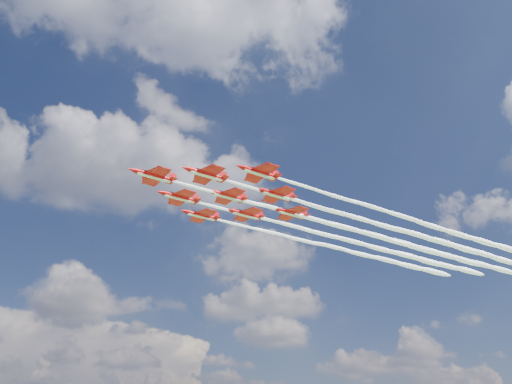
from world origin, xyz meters
TOP-DOWN VIEW (x-y plane):
  - jet_lead at (23.58, 6.07)m, footprint 91.54×45.49m
  - jet_row2_port at (35.75, 3.60)m, footprint 91.54×45.49m
  - jet_row2_starb at (29.53, 16.97)m, footprint 91.54×45.49m
  - jet_row3_port at (47.93, 1.13)m, footprint 91.54×45.49m
  - jet_row3_centre at (41.71, 14.50)m, footprint 91.54×45.49m
  - jet_row3_starb at (35.49, 27.87)m, footprint 91.54×45.49m
  - jet_row4_port at (53.88, 12.03)m, footprint 91.54×45.49m
  - jet_row4_starb at (47.66, 25.40)m, footprint 91.54×45.49m
  - jet_tail at (59.83, 22.93)m, footprint 91.54×45.49m

SIDE VIEW (x-z plane):
  - jet_lead at x=23.58m, z-range 77.29..80.26m
  - jet_row2_port at x=35.75m, z-range 77.29..80.26m
  - jet_row2_starb at x=29.53m, z-range 77.29..80.26m
  - jet_row3_port at x=47.93m, z-range 77.29..80.26m
  - jet_row3_centre at x=41.71m, z-range 77.29..80.26m
  - jet_row3_starb at x=35.49m, z-range 77.29..80.26m
  - jet_row4_port at x=53.88m, z-range 77.29..80.26m
  - jet_row4_starb at x=47.66m, z-range 77.29..80.26m
  - jet_tail at x=59.83m, z-range 77.29..80.26m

